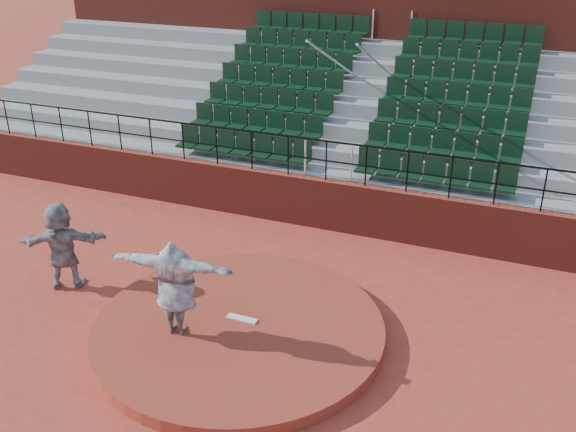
# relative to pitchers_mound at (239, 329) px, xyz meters

# --- Properties ---
(ground) EXTENTS (90.00, 90.00, 0.00)m
(ground) POSITION_rel_pitchers_mound_xyz_m (0.00, 0.00, -0.12)
(ground) COLOR #AF3A27
(ground) RESTS_ON ground
(pitchers_mound) EXTENTS (5.50, 5.50, 0.25)m
(pitchers_mound) POSITION_rel_pitchers_mound_xyz_m (0.00, 0.00, 0.00)
(pitchers_mound) COLOR #9C3422
(pitchers_mound) RESTS_ON ground
(pitching_rubber) EXTENTS (0.60, 0.15, 0.03)m
(pitching_rubber) POSITION_rel_pitchers_mound_xyz_m (0.00, 0.15, 0.14)
(pitching_rubber) COLOR white
(pitching_rubber) RESTS_ON pitchers_mound
(boundary_wall) EXTENTS (24.00, 0.30, 1.30)m
(boundary_wall) POSITION_rel_pitchers_mound_xyz_m (0.00, 5.00, 0.53)
(boundary_wall) COLOR maroon
(boundary_wall) RESTS_ON ground
(wall_railing) EXTENTS (24.04, 0.05, 1.03)m
(wall_railing) POSITION_rel_pitchers_mound_xyz_m (0.00, 5.00, 1.90)
(wall_railing) COLOR black
(wall_railing) RESTS_ON boundary_wall
(seating_deck) EXTENTS (24.00, 5.97, 4.63)m
(seating_deck) POSITION_rel_pitchers_mound_xyz_m (0.00, 8.64, 1.33)
(seating_deck) COLOR gray
(seating_deck) RESTS_ON ground
(press_box_facade) EXTENTS (24.00, 3.00, 7.10)m
(press_box_facade) POSITION_rel_pitchers_mound_xyz_m (0.00, 12.60, 3.43)
(press_box_facade) COLOR maroon
(press_box_facade) RESTS_ON ground
(pitcher) EXTENTS (2.36, 0.84, 1.88)m
(pitcher) POSITION_rel_pitchers_mound_xyz_m (-0.93, -0.61, 1.06)
(pitcher) COLOR black
(pitcher) RESTS_ON pitchers_mound
(fielder) EXTENTS (1.84, 1.36, 1.93)m
(fielder) POSITION_rel_pitchers_mound_xyz_m (-4.20, 0.25, 0.84)
(fielder) COLOR black
(fielder) RESTS_ON ground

